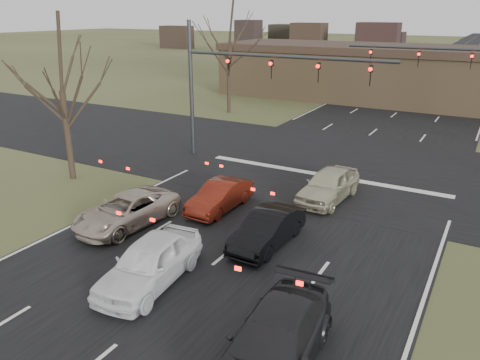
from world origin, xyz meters
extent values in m
plane|color=#3B4324|center=(0.00, 0.00, 0.00)|extent=(360.00, 360.00, 0.00)
cube|color=black|center=(0.00, 60.00, 0.01)|extent=(14.00, 300.00, 0.02)
cube|color=black|center=(0.00, 15.00, 0.01)|extent=(200.00, 14.00, 0.02)
cube|color=olive|center=(2.00, 38.00, 2.30)|extent=(42.00, 10.00, 4.60)
cube|color=#38281E|center=(2.00, 38.00, 4.95)|extent=(42.40, 10.40, 0.70)
cylinder|color=#383A3D|center=(-8.50, 13.00, 4.00)|extent=(0.24, 0.24, 8.00)
cylinder|color=#383A3D|center=(-2.50, 13.00, 6.20)|extent=(12.00, 0.18, 0.18)
imported|color=black|center=(-5.83, 13.00, 5.50)|extent=(0.16, 0.20, 1.00)
imported|color=black|center=(-3.17, 13.00, 5.50)|extent=(0.16, 0.20, 1.00)
imported|color=black|center=(-0.50, 13.00, 5.50)|extent=(0.16, 0.20, 1.00)
imported|color=black|center=(2.17, 13.00, 5.50)|extent=(0.16, 0.20, 1.00)
cylinder|color=#383A3D|center=(3.50, 23.00, 6.20)|extent=(11.00, 0.18, 0.18)
imported|color=black|center=(5.86, 23.00, 5.50)|extent=(0.16, 0.20, 1.00)
imported|color=black|center=(2.71, 23.00, 5.50)|extent=(0.16, 0.20, 1.00)
imported|color=black|center=(-0.43, 23.00, 5.50)|extent=(0.16, 0.20, 1.00)
cylinder|color=black|center=(-11.50, 6.00, 2.34)|extent=(0.32, 0.32, 4.68)
cylinder|color=black|center=(-13.00, 25.00, 2.61)|extent=(0.32, 0.32, 5.23)
imported|color=#B7A694|center=(-4.91, 3.00, 0.66)|extent=(2.63, 4.94, 1.32)
imported|color=white|center=(-1.17, -0.02, 0.77)|extent=(2.27, 4.69, 1.54)
imported|color=black|center=(0.98, 4.27, 0.67)|extent=(1.54, 4.09, 1.33)
imported|color=black|center=(4.03, -1.58, 0.74)|extent=(2.47, 5.23, 1.47)
imported|color=#5B180D|center=(-2.39, 6.28, 0.64)|extent=(1.45, 3.90, 1.28)
imported|color=beige|center=(1.48, 9.77, 0.75)|extent=(2.10, 4.54, 1.51)
camera|label=1|loc=(7.94, -10.24, 8.45)|focal=35.00mm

